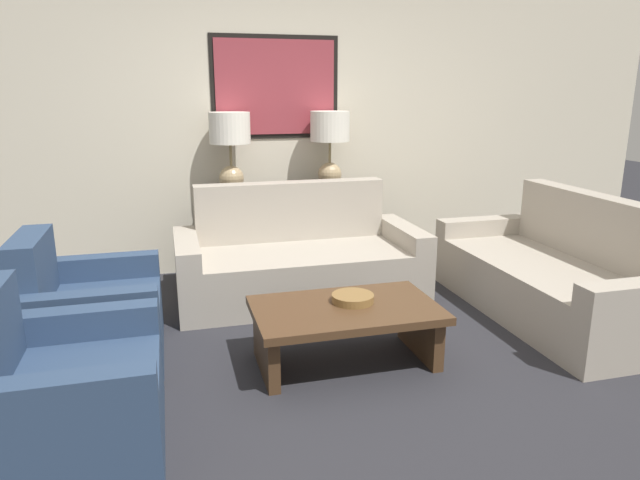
% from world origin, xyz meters
% --- Properties ---
extents(ground_plane, '(20.00, 20.00, 0.00)m').
position_xyz_m(ground_plane, '(0.00, 0.00, 0.00)').
color(ground_plane, '#28282D').
extents(back_wall, '(7.99, 0.12, 2.65)m').
position_xyz_m(back_wall, '(0.00, 2.31, 1.33)').
color(back_wall, beige).
rests_on(back_wall, ground_plane).
extents(console_table, '(1.43, 0.39, 0.78)m').
position_xyz_m(console_table, '(0.00, 2.04, 0.39)').
color(console_table, black).
rests_on(console_table, ground_plane).
extents(table_lamp_left, '(0.36, 0.36, 0.71)m').
position_xyz_m(table_lamp_left, '(-0.46, 2.04, 1.24)').
color(table_lamp_left, tan).
rests_on(table_lamp_left, console_table).
extents(table_lamp_right, '(0.36, 0.36, 0.71)m').
position_xyz_m(table_lamp_right, '(0.46, 2.04, 1.24)').
color(table_lamp_right, tan).
rests_on(table_lamp_right, console_table).
extents(couch_by_back_wall, '(1.99, 0.91, 0.91)m').
position_xyz_m(couch_by_back_wall, '(0.00, 1.37, 0.29)').
color(couch_by_back_wall, '#ADA393').
rests_on(couch_by_back_wall, ground_plane).
extents(couch_by_side, '(0.91, 1.99, 0.91)m').
position_xyz_m(couch_by_side, '(1.80, 0.47, 0.29)').
color(couch_by_side, '#ADA393').
rests_on(couch_by_side, ground_plane).
extents(coffee_table, '(1.15, 0.70, 0.38)m').
position_xyz_m(coffee_table, '(0.00, 0.09, 0.28)').
color(coffee_table, '#4C331E').
rests_on(coffee_table, ground_plane).
extents(decorative_bowl, '(0.27, 0.27, 0.05)m').
position_xyz_m(decorative_bowl, '(0.07, 0.15, 0.41)').
color(decorative_bowl, olive).
rests_on(decorative_bowl, coffee_table).
extents(armchair_near_back_wall, '(0.83, 0.91, 0.83)m').
position_xyz_m(armchair_near_back_wall, '(-1.56, 0.59, 0.28)').
color(armchair_near_back_wall, navy).
rests_on(armchair_near_back_wall, ground_plane).
extents(armchair_near_camera, '(0.83, 0.91, 0.83)m').
position_xyz_m(armchair_near_camera, '(-1.56, -0.42, 0.28)').
color(armchair_near_camera, navy).
rests_on(armchair_near_camera, ground_plane).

